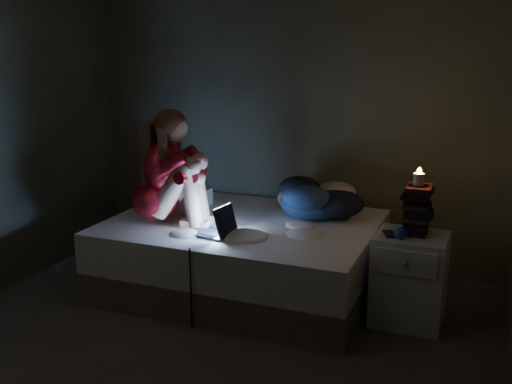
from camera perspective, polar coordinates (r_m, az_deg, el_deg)
The scene contains 12 objects.
floor at distance 3.76m, azimuth -6.66°, elevation -15.55°, with size 3.60×3.80×0.02m, color #3C3733.
wall_back at distance 5.05m, azimuth 3.37°, elevation 7.92°, with size 3.60×0.02×2.60m, color #5B5F50.
bed at distance 4.58m, azimuth -1.25°, elevation -6.01°, with size 1.95×1.46×0.54m, color beige, non-canonical shape.
pillow at distance 4.92m, azimuth -7.58°, elevation -0.58°, with size 0.49×0.35×0.14m, color white.
woman at distance 4.41m, azimuth -9.68°, elevation 2.43°, with size 0.53×0.35×0.86m, color maroon, non-canonical shape.
laptop at distance 4.17m, azimuth -4.55°, elevation -2.52°, with size 0.33×0.23×0.23m, color black, non-canonical shape.
clothes_pile at distance 4.59m, azimuth 5.38°, elevation -0.42°, with size 0.53×0.42×0.32m, color navy, non-canonical shape.
nightstand at distance 4.16m, azimuth 14.41°, elevation -8.02°, with size 0.46×0.41×0.61m, color silver.
book_stack at distance 4.06m, azimuth 15.09°, elevation -1.56°, with size 0.19×0.25×0.33m, color black, non-canonical shape.
candle at distance 4.01m, azimuth 15.28°, elevation 1.27°, with size 0.07×0.07×0.08m, color beige.
phone at distance 4.02m, azimuth 12.62°, elevation -3.95°, with size 0.07×0.14×0.01m, color black.
blue_orb at distance 3.95m, azimuth 13.67°, elevation -3.84°, with size 0.08×0.08×0.08m, color navy.
Camera 1 is at (1.60, -2.85, 1.85)m, focal length 41.93 mm.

